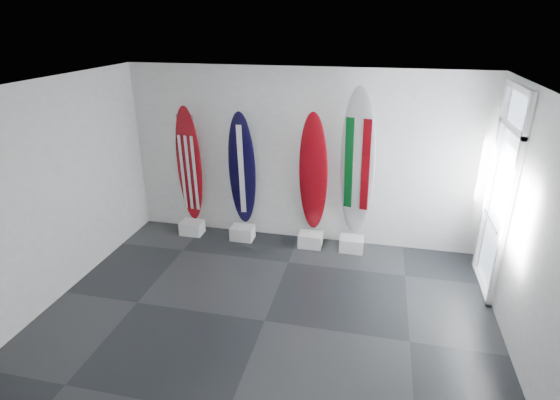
% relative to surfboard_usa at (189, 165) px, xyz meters
% --- Properties ---
extents(floor, '(6.00, 6.00, 0.00)m').
position_rel_surfboard_usa_xyz_m(floor, '(1.94, -2.28, -1.30)').
color(floor, black).
rests_on(floor, ground).
extents(ceiling, '(6.00, 6.00, 0.00)m').
position_rel_surfboard_usa_xyz_m(ceiling, '(1.94, -2.28, 1.70)').
color(ceiling, white).
rests_on(ceiling, wall_back).
extents(wall_back, '(6.00, 0.00, 6.00)m').
position_rel_surfboard_usa_xyz_m(wall_back, '(1.94, 0.22, 0.20)').
color(wall_back, silver).
rests_on(wall_back, ground).
extents(wall_front, '(6.00, 0.00, 6.00)m').
position_rel_surfboard_usa_xyz_m(wall_front, '(1.94, -4.78, 0.20)').
color(wall_front, silver).
rests_on(wall_front, ground).
extents(wall_left, '(0.00, 5.00, 5.00)m').
position_rel_surfboard_usa_xyz_m(wall_left, '(-1.06, -2.28, 0.20)').
color(wall_left, silver).
rests_on(wall_left, ground).
extents(wall_right, '(0.00, 5.00, 5.00)m').
position_rel_surfboard_usa_xyz_m(wall_right, '(4.94, -2.28, 0.20)').
color(wall_right, silver).
rests_on(wall_right, ground).
extents(display_block_usa, '(0.40, 0.30, 0.24)m').
position_rel_surfboard_usa_xyz_m(display_block_usa, '(0.00, -0.10, -1.18)').
color(display_block_usa, white).
rests_on(display_block_usa, floor).
extents(surfboard_usa, '(0.49, 0.20, 2.12)m').
position_rel_surfboard_usa_xyz_m(surfboard_usa, '(0.00, 0.00, 0.00)').
color(surfboard_usa, maroon).
rests_on(surfboard_usa, display_block_usa).
extents(display_block_navy, '(0.40, 0.30, 0.24)m').
position_rel_surfboard_usa_xyz_m(display_block_navy, '(0.97, -0.10, -1.18)').
color(display_block_navy, white).
rests_on(display_block_navy, floor).
extents(surfboard_navy, '(0.49, 0.34, 2.08)m').
position_rel_surfboard_usa_xyz_m(surfboard_navy, '(0.97, 0.00, -0.02)').
color(surfboard_navy, black).
rests_on(surfboard_navy, display_block_navy).
extents(display_block_swiss, '(0.40, 0.30, 0.24)m').
position_rel_surfboard_usa_xyz_m(display_block_swiss, '(2.21, -0.10, -1.18)').
color(display_block_swiss, white).
rests_on(display_block_swiss, floor).
extents(surfboard_swiss, '(0.50, 0.38, 2.14)m').
position_rel_surfboard_usa_xyz_m(surfboard_swiss, '(2.21, 0.00, 0.01)').
color(surfboard_swiss, maroon).
rests_on(surfboard_swiss, display_block_swiss).
extents(display_block_italy, '(0.40, 0.30, 0.24)m').
position_rel_surfboard_usa_xyz_m(display_block_italy, '(2.92, -0.10, -1.18)').
color(display_block_italy, white).
rests_on(display_block_italy, floor).
extents(surfboard_italy, '(0.63, 0.43, 2.55)m').
position_rel_surfboard_usa_xyz_m(surfboard_italy, '(2.92, 0.00, 0.22)').
color(surfboard_italy, silver).
rests_on(surfboard_italy, display_block_italy).
extents(wall_outlet, '(0.09, 0.02, 0.13)m').
position_rel_surfboard_usa_xyz_m(wall_outlet, '(-0.51, 0.20, -0.95)').
color(wall_outlet, silver).
rests_on(wall_outlet, wall_back).
extents(glass_door, '(0.12, 1.16, 2.85)m').
position_rel_surfboard_usa_xyz_m(glass_door, '(4.91, -0.73, 0.13)').
color(glass_door, white).
rests_on(glass_door, floor).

